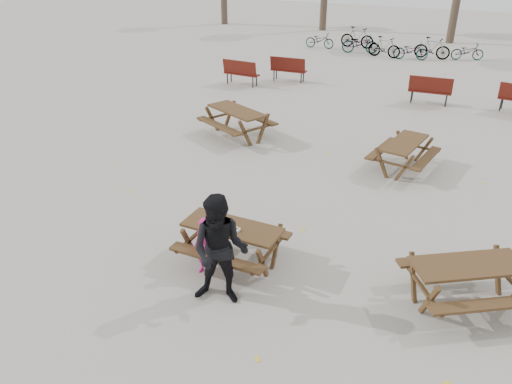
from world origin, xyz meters
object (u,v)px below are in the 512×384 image
at_px(picnic_table_east, 465,284).
at_px(food_tray, 235,229).
at_px(picnic_table_north, 237,123).
at_px(main_picnic_table, 232,235).
at_px(soda_bottle, 218,223).
at_px(adult, 220,251).
at_px(picnic_table_far, 403,156).
at_px(child, 205,247).

bearing_deg(picnic_table_east, food_tray, 156.76).
relative_size(picnic_table_east, picnic_table_north, 0.91).
bearing_deg(main_picnic_table, soda_bottle, -152.81).
xyz_separation_m(adult, picnic_table_far, (1.66, 6.65, -0.59)).
bearing_deg(adult, main_picnic_table, 93.68).
bearing_deg(soda_bottle, adult, -58.63).
bearing_deg(soda_bottle, child, -97.64).
xyz_separation_m(child, picnic_table_far, (2.28, 6.13, -0.18)).
xyz_separation_m(soda_bottle, adult, (0.57, -0.93, 0.12)).
bearing_deg(child, picnic_table_east, 19.77).
height_order(adult, picnic_table_far, adult).
height_order(adult, picnic_table_north, adult).
bearing_deg(picnic_table_far, picnic_table_east, -149.74).
bearing_deg(child, food_tray, 52.18).
distance_m(child, picnic_table_far, 6.54).
relative_size(main_picnic_table, picnic_table_east, 0.99).
distance_m(food_tray, picnic_table_east, 3.94).
bearing_deg(child, main_picnic_table, 67.40).
bearing_deg(picnic_table_east, picnic_table_north, 109.37).
bearing_deg(adult, picnic_table_far, 61.04).
relative_size(soda_bottle, child, 0.15).
bearing_deg(adult, food_tray, 89.16).
xyz_separation_m(food_tray, picnic_table_north, (-3.09, 5.95, -0.37)).
bearing_deg(picnic_table_north, food_tray, -37.42).
relative_size(main_picnic_table, child, 1.62).
height_order(main_picnic_table, soda_bottle, soda_bottle).
distance_m(soda_bottle, picnic_table_east, 4.27).
bearing_deg(picnic_table_north, picnic_table_east, -11.92).
height_order(food_tray, child, child).
height_order(food_tray, picnic_table_east, food_tray).
relative_size(adult, picnic_table_north, 0.98).
xyz_separation_m(soda_bottle, picnic_table_north, (-2.75, 5.96, -0.42)).
distance_m(main_picnic_table, child, 0.59).
distance_m(adult, picnic_table_north, 7.67).
height_order(soda_bottle, picnic_table_east, soda_bottle).
xyz_separation_m(main_picnic_table, soda_bottle, (-0.22, -0.11, 0.26)).
bearing_deg(soda_bottle, picnic_table_east, 9.64).
bearing_deg(main_picnic_table, picnic_table_north, 116.94).
xyz_separation_m(soda_bottle, picnic_table_east, (4.19, 0.71, -0.46)).
distance_m(child, picnic_table_east, 4.39).
relative_size(food_tray, picnic_table_east, 0.10).
bearing_deg(food_tray, picnic_table_north, 117.43).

